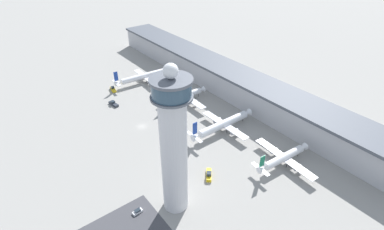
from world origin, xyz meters
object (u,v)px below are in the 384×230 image
service_truck_fuel (113,104)px  airplane_gate_alpha (144,76)px  service_truck_baggage (209,175)px  airplane_gate_delta (284,158)px  service_truck_catering (113,89)px  airplane_gate_charlie (223,124)px  car_red_hatchback (138,211)px  airplane_gate_bravo (185,96)px  control_tower (174,144)px

service_truck_fuel → airplane_gate_alpha: bearing=118.3°
airplane_gate_alpha → service_truck_baggage: bearing=-14.0°
airplane_gate_delta → service_truck_catering: airplane_gate_delta is taller
airplane_gate_charlie → service_truck_fuel: (-65.00, -37.02, -3.54)m
airplane_gate_charlie → service_truck_baggage: airplane_gate_charlie is taller
airplane_gate_alpha → car_red_hatchback: size_ratio=10.54×
airplane_gate_alpha → airplane_gate_delta: airplane_gate_alpha is taller
car_red_hatchback → airplane_gate_charlie: bearing=107.9°
airplane_gate_alpha → service_truck_fuel: (17.87, -33.22, -3.60)m
airplane_gate_charlie → service_truck_fuel: airplane_gate_charlie is taller
airplane_gate_bravo → car_red_hatchback: (61.89, -69.37, -3.89)m
airplane_gate_alpha → service_truck_baggage: size_ratio=5.94×
service_truck_catering → airplane_gate_charlie: bearing=18.6°
service_truck_baggage → airplane_gate_alpha: bearing=166.0°
service_truck_catering → airplane_gate_alpha: bearing=86.5°
airplane_gate_charlie → service_truck_fuel: size_ratio=5.05×
airplane_gate_bravo → service_truck_catering: 53.97m
airplane_gate_bravo → car_red_hatchback: bearing=-48.3°
service_truck_fuel → car_red_hatchback: size_ratio=2.00×
airplane_gate_alpha → airplane_gate_bravo: airplane_gate_alpha is taller
airplane_gate_delta → service_truck_fuel: 111.64m
service_truck_catering → service_truck_baggage: service_truck_baggage is taller
service_truck_baggage → airplane_gate_charlie: bearing=127.7°
control_tower → airplane_gate_delta: 63.27m
airplane_gate_charlie → airplane_gate_delta: (38.82, 3.91, -0.25)m
control_tower → airplane_gate_delta: bearing=78.5°
airplane_gate_charlie → car_red_hatchback: 70.25m
airplane_gate_delta → service_truck_catering: bearing=-165.3°
airplane_gate_bravo → car_red_hatchback: size_ratio=9.26×
control_tower → service_truck_baggage: size_ratio=8.36×
service_truck_catering → service_truck_baggage: 107.77m
airplane_gate_alpha → service_truck_baggage: 109.55m
airplane_gate_bravo → service_truck_fuel: size_ratio=4.64×
airplane_gate_charlie → service_truck_catering: size_ratio=5.03×
airplane_gate_alpha → service_truck_fuel: size_ratio=5.28×
service_truck_catering → control_tower: bearing=-11.8°
control_tower → airplane_gate_delta: size_ratio=1.77×
airplane_gate_delta → service_truck_baggage: 37.62m
airplane_gate_delta → service_truck_catering: (-123.19, -32.26, -3.38)m
service_truck_catering → car_red_hatchback: service_truck_catering is taller
car_red_hatchback → service_truck_baggage: bearing=87.1°
airplane_gate_bravo → service_truck_baggage: bearing=-27.3°
airplane_gate_charlie → airplane_gate_delta: 39.01m
service_truck_fuel → car_red_hatchback: bearing=-19.0°
control_tower → car_red_hatchback: bearing=-111.8°
airplane_gate_alpha → airplane_gate_delta: 121.94m
car_red_hatchback → service_truck_fuel: bearing=161.0°
control_tower → service_truck_fuel: control_tower is taller
airplane_gate_bravo → airplane_gate_delta: (79.15, 1.29, -0.28)m
airplane_gate_charlie → service_truck_catering: (-84.38, -28.35, -3.63)m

